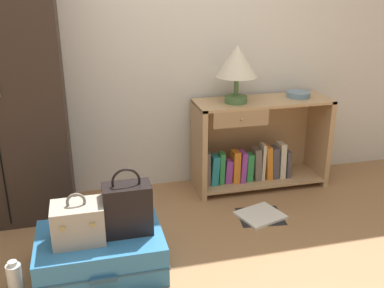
{
  "coord_description": "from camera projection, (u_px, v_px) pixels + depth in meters",
  "views": [
    {
      "loc": [
        -0.56,
        -1.84,
        1.59
      ],
      "look_at": [
        0.12,
        0.86,
        0.55
      ],
      "focal_mm": 41.37,
      "sensor_mm": 36.0,
      "label": 1
    }
  ],
  "objects": [
    {
      "name": "handbag",
      "position": [
        128.0,
        208.0,
        2.47
      ],
      "size": [
        0.27,
        0.16,
        0.39
      ],
      "color": "black",
      "rests_on": "suitcase_large"
    },
    {
      "name": "back_wall",
      "position": [
        155.0,
        21.0,
        3.26
      ],
      "size": [
        6.4,
        0.1,
        2.6
      ],
      "primitive_type": "cube",
      "color": "silver",
      "rests_on": "ground_plane"
    },
    {
      "name": "suitcase_large",
      "position": [
        101.0,
        252.0,
        2.53
      ],
      "size": [
        0.71,
        0.52,
        0.24
      ],
      "color": "teal",
      "rests_on": "ground_plane"
    },
    {
      "name": "open_book_on_floor",
      "position": [
        260.0,
        215.0,
        3.15
      ],
      "size": [
        0.36,
        0.34,
        0.02
      ],
      "color": "white",
      "rests_on": "ground_plane"
    },
    {
      "name": "table_lamp",
      "position": [
        237.0,
        64.0,
        3.23
      ],
      "size": [
        0.31,
        0.31,
        0.43
      ],
      "color": "#4C7542",
      "rests_on": "bookshelf"
    },
    {
      "name": "bookshelf",
      "position": [
        257.0,
        146.0,
        3.54
      ],
      "size": [
        1.06,
        0.38,
        0.72
      ],
      "color": "tan",
      "rests_on": "ground_plane"
    },
    {
      "name": "bottle",
      "position": [
        15.0,
        276.0,
        2.39
      ],
      "size": [
        0.08,
        0.08,
        0.17
      ],
      "color": "white",
      "rests_on": "ground_plane"
    },
    {
      "name": "bowl",
      "position": [
        298.0,
        94.0,
        3.48
      ],
      "size": [
        0.19,
        0.19,
        0.04
      ],
      "primitive_type": "cylinder",
      "color": "slate",
      "rests_on": "bookshelf"
    },
    {
      "name": "train_case",
      "position": [
        78.0,
        223.0,
        2.4
      ],
      "size": [
        0.28,
        0.21,
        0.29
      ],
      "color": "#A89E8E",
      "rests_on": "suitcase_large"
    }
  ]
}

